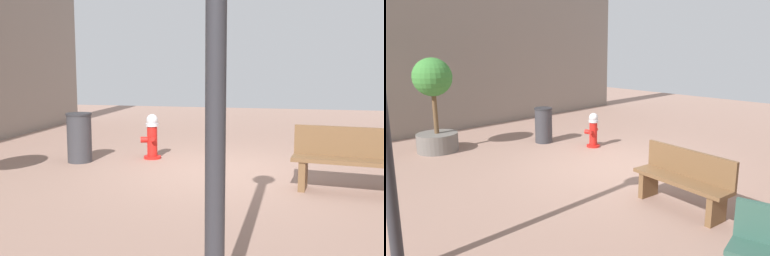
# 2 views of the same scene
# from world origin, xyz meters

# --- Properties ---
(ground_plane) EXTENTS (23.40, 23.40, 0.00)m
(ground_plane) POSITION_xyz_m (0.00, 0.00, 0.00)
(ground_plane) COLOR #9E7A6B
(fire_hydrant) EXTENTS (0.41, 0.43, 0.88)m
(fire_hydrant) POSITION_xyz_m (1.49, -0.79, 0.44)
(fire_hydrant) COLOR red
(fire_hydrant) RESTS_ON ground_plane
(bench_near) EXTENTS (1.69, 0.65, 0.95)m
(bench_near) POSITION_xyz_m (-2.05, 0.93, 0.49)
(bench_near) COLOR brown
(bench_near) RESTS_ON ground_plane
(planter_tree) EXTENTS (0.98, 0.98, 2.29)m
(planter_tree) POSITION_xyz_m (3.93, 2.22, 1.25)
(planter_tree) COLOR slate
(planter_tree) RESTS_ON ground_plane
(trash_bin) EXTENTS (0.48, 0.48, 0.94)m
(trash_bin) POSITION_xyz_m (2.75, -0.19, 0.47)
(trash_bin) COLOR #38383D
(trash_bin) RESTS_ON ground_plane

